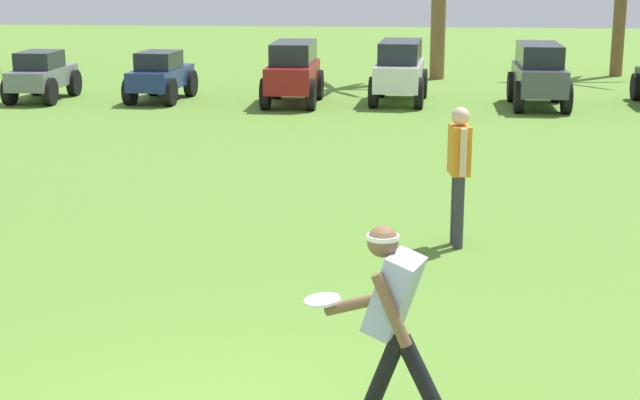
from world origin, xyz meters
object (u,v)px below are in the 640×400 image
Objects in this scene: frisbee_thrower at (394,319)px; parked_car_slot_c at (293,71)px; parked_car_slot_d at (400,70)px; frisbee_in_flight at (322,300)px; parked_car_slot_a at (42,75)px; parked_car_slot_b at (161,75)px; teammate_midfield at (459,163)px; parked_car_slot_e at (539,73)px.

frisbee_thrower is 15.25m from parked_car_slot_c.
frisbee_in_flight is at bearing -91.70° from parked_car_slot_d.
parked_car_slot_a is at bearing 116.98° from frisbee_in_flight.
frisbee_thrower is at bearing -62.07° from parked_car_slot_a.
parked_car_slot_c is at bearing -0.66° from parked_car_slot_a.
parked_car_slot_d is (5.31, 0.20, 0.16)m from parked_car_slot_b.
teammate_midfield is 0.65× the size of parked_car_slot_c.
parked_car_slot_d is at bearing 171.31° from parked_car_slot_e.
parked_car_slot_d is (2.31, 0.44, 0.00)m from parked_car_slot_c.
teammate_midfield is at bearing 74.05° from frisbee_in_flight.
parked_car_slot_e is (10.92, -0.07, 0.16)m from parked_car_slot_a.
parked_car_slot_c reaches higher than frisbee_in_flight.
frisbee_in_flight is (-0.51, 0.37, -0.02)m from frisbee_thrower.
teammate_midfield reaches higher than parked_car_slot_b.
parked_car_slot_b is at bearing 178.28° from parked_car_slot_e.
frisbee_in_flight is at bearing -63.02° from parked_car_slot_a.
parked_car_slot_c is (-1.86, 14.69, -0.06)m from frisbee_in_flight.
parked_car_slot_e is (3.41, 14.68, -0.06)m from frisbee_in_flight.
parked_car_slot_d is (0.45, 15.13, -0.06)m from frisbee_in_flight.
parked_car_slot_d is (-0.71, 11.07, -0.22)m from teammate_midfield.
teammate_midfield is 0.63× the size of parked_car_slot_d.
parked_car_slot_c is at bearing 179.90° from parked_car_slot_e.
parked_car_slot_b reaches higher than frisbee_in_flight.
frisbee_thrower is 0.63× the size of parked_car_slot_b.
parked_car_slot_e is (8.27, -0.25, 0.16)m from parked_car_slot_b.
parked_car_slot_e is at bearing 76.93° from frisbee_in_flight.
frisbee_in_flight is 4.23m from teammate_midfield.
frisbee_thrower reaches higher than parked_car_slot_e.
frisbee_thrower is 0.59× the size of parked_car_slot_e.
frisbee_in_flight is 0.19× the size of teammate_midfield.
parked_car_slot_a is at bearing 179.34° from parked_car_slot_c.
parked_car_slot_b is at bearing 175.43° from parked_car_slot_c.
teammate_midfield is 11.05m from parked_car_slot_c.
frisbee_in_flight is 0.14× the size of parked_car_slot_a.
teammate_midfield is 0.65× the size of parked_car_slot_e.
teammate_midfield is at bearing -61.01° from parked_car_slot_b.
frisbee_thrower is 15.51m from parked_car_slot_d.
parked_car_slot_a is (-8.02, 15.13, -0.24)m from frisbee_thrower.
frisbee_in_flight is 15.14m from parked_car_slot_d.
parked_car_slot_e is at bearing -0.39° from parked_car_slot_a.
parked_car_slot_c is 5.26m from parked_car_slot_e.
parked_car_slot_d is (-0.06, 15.51, -0.08)m from frisbee_thrower.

